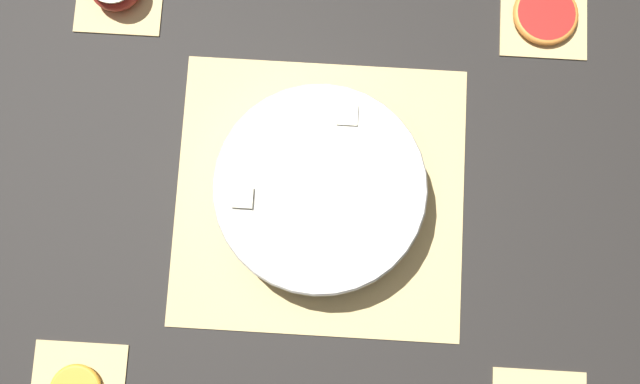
# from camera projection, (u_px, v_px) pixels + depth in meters

# --- Properties ---
(ground_plane) EXTENTS (6.00, 6.00, 0.00)m
(ground_plane) POSITION_uv_depth(u_px,v_px,m) (320.00, 196.00, 1.08)
(ground_plane) COLOR black
(bamboo_mat_center) EXTENTS (0.41, 0.40, 0.01)m
(bamboo_mat_center) POSITION_uv_depth(u_px,v_px,m) (320.00, 196.00, 1.08)
(bamboo_mat_center) COLOR #D6B775
(bamboo_mat_center) RESTS_ON ground_plane
(coaster_mat_near_left) EXTENTS (0.13, 0.13, 0.01)m
(coaster_mat_near_left) POSITION_uv_depth(u_px,v_px,m) (544.00, 16.00, 1.12)
(coaster_mat_near_left) COLOR #D6B775
(coaster_mat_near_left) RESTS_ON ground_plane
(fruit_salad_bowl) EXTENTS (0.29, 0.29, 0.08)m
(fruit_salad_bowl) POSITION_uv_depth(u_px,v_px,m) (320.00, 191.00, 1.03)
(fruit_salad_bowl) COLOR silver
(fruit_salad_bowl) RESTS_ON bamboo_mat_center
(grapefruit_slice) EXTENTS (0.10, 0.10, 0.01)m
(grapefruit_slice) POSITION_uv_depth(u_px,v_px,m) (546.00, 14.00, 1.11)
(grapefruit_slice) COLOR #B2231E
(grapefruit_slice) RESTS_ON coaster_mat_near_left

